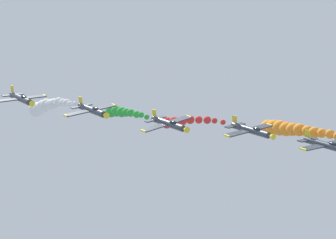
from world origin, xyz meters
TOP-DOWN VIEW (x-y plane):
  - smoke_trail_lead at (-31.87, -4.16)m, footprint 4.19×29.06m
  - airplane_left_inner at (-19.80, 17.38)m, footprint 9.56×10.35m
  - airplane_right_inner at (-10.63, 9.11)m, footprint 9.56×10.35m
  - smoke_trail_right_inner at (-9.64, -10.28)m, footprint 3.23×17.87m
  - airplane_left_outer at (0.70, 1.22)m, footprint 9.51×10.35m
  - smoke_trail_left_outer at (0.73, -15.67)m, footprint 2.45×14.94m
  - airplane_right_outer at (10.27, -8.20)m, footprint 9.55×10.35m
  - smoke_trail_right_outer at (10.74, -28.83)m, footprint 3.05×19.94m
  - airplane_trailing at (19.78, -16.60)m, footprint 9.57×10.35m

SIDE VIEW (x-z plane):
  - smoke_trail_lead at x=-31.87m, z-range 51.16..56.37m
  - airplane_left_inner at x=-19.80m, z-range 55.63..57.95m
  - smoke_trail_right_inner at x=-9.64m, z-range 54.61..59.19m
  - airplane_right_inner at x=-10.63m, z-range 57.64..60.06m
  - smoke_trail_left_outer at x=0.73m, z-range 57.48..60.47m
  - smoke_trail_right_outer at x=10.74m, z-range 56.02..61.93m
  - airplane_left_outer at x=0.70m, z-range 58.50..61.24m
  - airplane_right_outer at x=10.27m, z-range 60.39..62.89m
  - airplane_trailing at x=19.78m, z-range 62.15..64.48m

